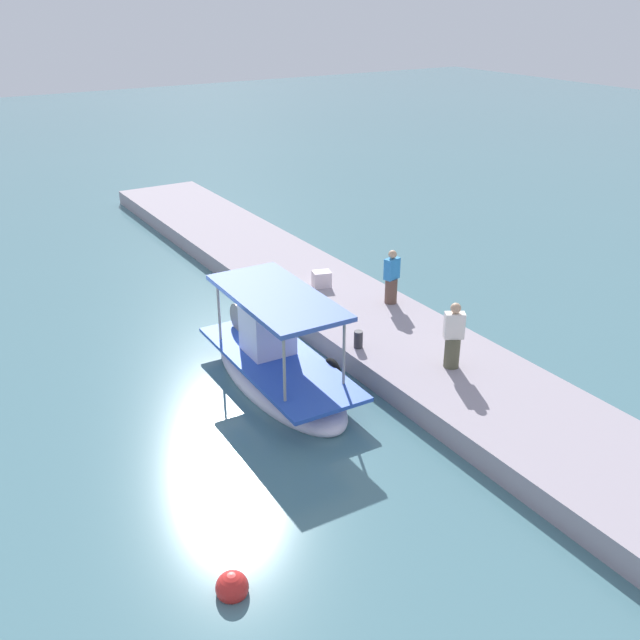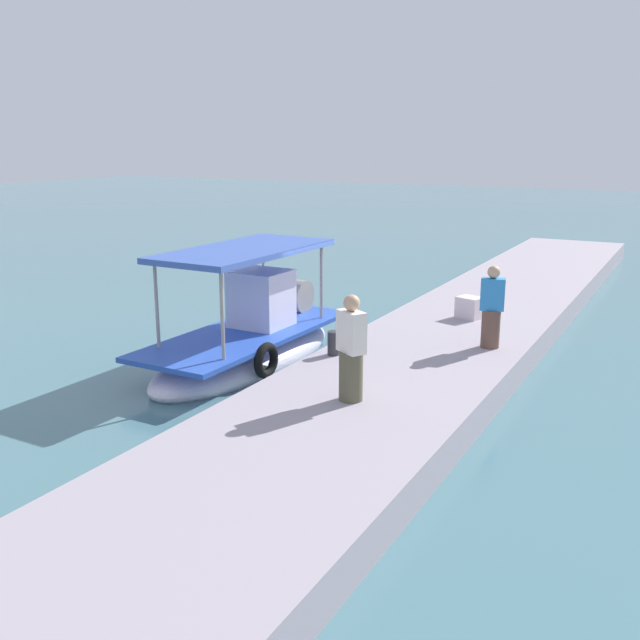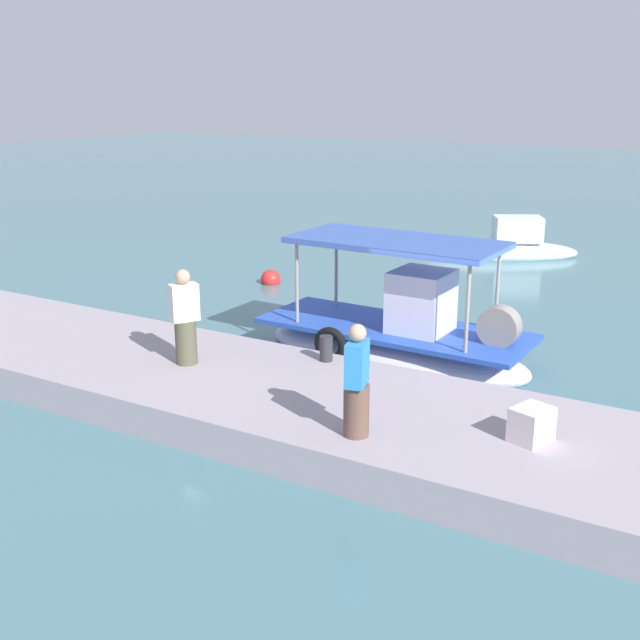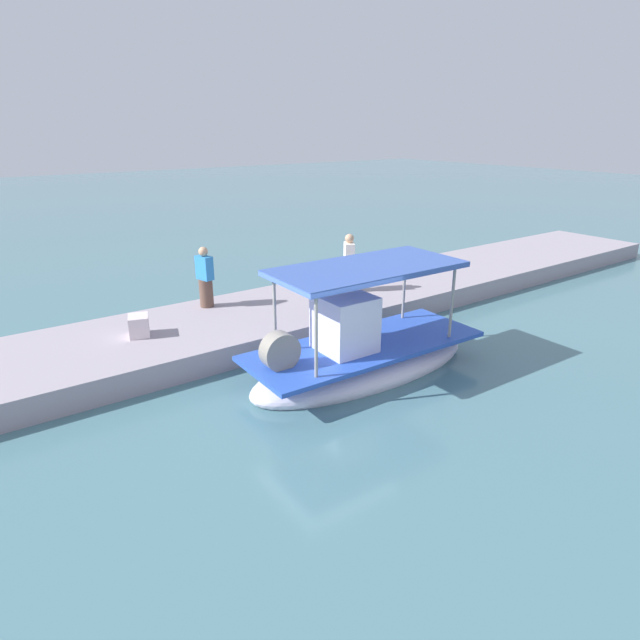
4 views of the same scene
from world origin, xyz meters
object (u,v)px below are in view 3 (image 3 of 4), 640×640
(fisherman_by_crate, at_px, (185,321))
(cargo_crate, at_px, (531,424))
(moored_boat_near, at_px, (503,249))
(mooring_bollard, at_px, (326,348))
(main_fishing_boat, at_px, (398,339))
(marker_buoy, at_px, (271,279))
(fisherman_near_bollard, at_px, (357,386))

(fisherman_by_crate, bearing_deg, cargo_crate, -0.55)
(fisherman_by_crate, relative_size, moored_boat_near, 0.34)
(mooring_bollard, distance_m, moored_boat_near, 13.42)
(mooring_bollard, relative_size, cargo_crate, 0.84)
(main_fishing_boat, height_order, marker_buoy, main_fishing_boat)
(main_fishing_boat, relative_size, mooring_bollard, 12.36)
(fisherman_near_bollard, xyz_separation_m, cargo_crate, (2.24, 1.10, -0.51))
(fisherman_by_crate, relative_size, marker_buoy, 3.06)
(fisherman_near_bollard, height_order, marker_buoy, fisherman_near_bollard)
(cargo_crate, bearing_deg, mooring_bollard, 160.83)
(marker_buoy, relative_size, moored_boat_near, 0.11)
(cargo_crate, distance_m, moored_boat_near, 15.72)
(cargo_crate, height_order, marker_buoy, cargo_crate)
(main_fishing_boat, distance_m, marker_buoy, 7.22)
(fisherman_near_bollard, distance_m, marker_buoy, 11.74)
(cargo_crate, relative_size, marker_buoy, 0.99)
(main_fishing_boat, distance_m, mooring_bollard, 2.32)
(fisherman_near_bollard, relative_size, marker_buoy, 2.94)
(fisherman_by_crate, distance_m, marker_buoy, 8.59)
(fisherman_by_crate, xyz_separation_m, cargo_crate, (6.35, -0.06, -0.54))
(marker_buoy, bearing_deg, fisherman_by_crate, -66.41)
(marker_buoy, bearing_deg, mooring_bollard, -49.10)
(fisherman_near_bollard, bearing_deg, mooring_bollard, 127.71)
(fisherman_near_bollard, xyz_separation_m, marker_buoy, (-7.51, 8.94, -1.25))
(mooring_bollard, height_order, moored_boat_near, moored_boat_near)
(fisherman_near_bollard, distance_m, mooring_bollard, 3.29)
(mooring_bollard, distance_m, cargo_crate, 4.47)
(cargo_crate, height_order, moored_boat_near, moored_boat_near)
(fisherman_by_crate, height_order, moored_boat_near, fisherman_by_crate)
(main_fishing_boat, height_order, fisherman_near_bollard, main_fishing_boat)
(mooring_bollard, relative_size, marker_buoy, 0.83)
(fisherman_near_bollard, bearing_deg, cargo_crate, 26.16)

